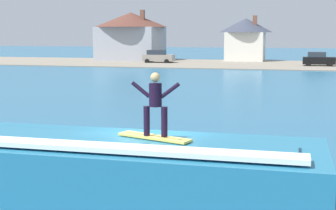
% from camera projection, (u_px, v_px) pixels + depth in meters
% --- Properties ---
extents(ground_plane, '(260.00, 260.00, 0.00)m').
position_uv_depth(ground_plane, '(147.00, 184.00, 14.26)').
color(ground_plane, '#256288').
extents(wave_crest, '(9.86, 3.63, 1.64)m').
position_uv_depth(wave_crest, '(131.00, 169.00, 13.01)').
color(wave_crest, teal).
rests_on(wave_crest, ground_plane).
extents(surfboard, '(2.04, 1.06, 0.06)m').
position_uv_depth(surfboard, '(154.00, 137.00, 12.60)').
color(surfboard, '#EAD159').
rests_on(surfboard, wave_crest).
extents(surfer, '(1.25, 0.32, 1.61)m').
position_uv_depth(surfer, '(155.00, 101.00, 12.45)').
color(surfer, black).
rests_on(surfer, surfboard).
extents(shoreline_bank, '(120.00, 18.71, 0.11)m').
position_uv_depth(shoreline_bank, '(263.00, 65.00, 66.20)').
color(shoreline_bank, gray).
rests_on(shoreline_bank, ground_plane).
extents(car_near_shore, '(4.28, 2.28, 1.86)m').
position_uv_depth(car_near_shore, '(158.00, 56.00, 69.65)').
color(car_near_shore, gray).
rests_on(car_near_shore, ground_plane).
extents(car_far_shore, '(3.97, 2.05, 1.86)m').
position_uv_depth(car_far_shore, '(318.00, 59.00, 62.73)').
color(car_far_shore, black).
rests_on(car_far_shore, ground_plane).
extents(house_with_chimney, '(11.16, 11.16, 7.59)m').
position_uv_depth(house_with_chimney, '(131.00, 34.00, 76.39)').
color(house_with_chimney, '#9EA3AD').
rests_on(house_with_chimney, ground_plane).
extents(house_small_cottage, '(7.95, 7.95, 6.73)m').
position_uv_depth(house_small_cottage, '(246.00, 37.00, 74.43)').
color(house_small_cottage, silver).
rests_on(house_small_cottage, ground_plane).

